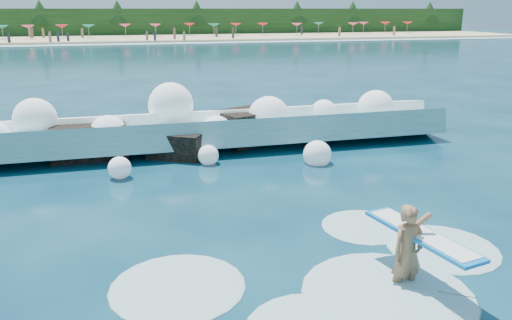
# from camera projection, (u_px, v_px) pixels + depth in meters

# --- Properties ---
(ground) EXTENTS (200.00, 200.00, 0.00)m
(ground) POSITION_uv_depth(u_px,v_px,m) (214.00, 242.00, 11.03)
(ground) COLOR #07253B
(ground) RESTS_ON ground
(beach) EXTENTS (140.00, 20.00, 0.40)m
(beach) POSITION_uv_depth(u_px,v_px,m) (129.00, 39.00, 83.06)
(beach) COLOR tan
(beach) RESTS_ON ground
(wet_band) EXTENTS (140.00, 5.00, 0.08)m
(wet_band) POSITION_uv_depth(u_px,v_px,m) (131.00, 44.00, 72.94)
(wet_band) COLOR silver
(wet_band) RESTS_ON ground
(treeline) EXTENTS (140.00, 4.00, 5.00)m
(treeline) POSITION_uv_depth(u_px,v_px,m) (127.00, 23.00, 91.64)
(treeline) COLOR black
(treeline) RESTS_ON ground
(breaking_wave) EXTENTS (19.22, 2.94, 1.66)m
(breaking_wave) POSITION_uv_depth(u_px,v_px,m) (193.00, 133.00, 18.37)
(breaking_wave) COLOR teal
(breaking_wave) RESTS_ON ground
(rock_cluster) EXTENTS (8.27, 3.49, 1.45)m
(rock_cluster) POSITION_uv_depth(u_px,v_px,m) (166.00, 138.00, 18.02)
(rock_cluster) COLOR black
(rock_cluster) RESTS_ON ground
(surfer_with_board) EXTENTS (1.18, 3.02, 1.88)m
(surfer_with_board) POSITION_uv_depth(u_px,v_px,m) (411.00, 249.00, 9.21)
(surfer_with_board) COLOR #8E6442
(surfer_with_board) RESTS_ON ground
(wave_spray) EXTENTS (15.30, 4.90, 2.54)m
(wave_spray) POSITION_uv_depth(u_px,v_px,m) (202.00, 119.00, 18.16)
(wave_spray) COLOR white
(wave_spray) RESTS_ON ground
(surf_foam) EXTENTS (9.28, 5.65, 0.16)m
(surf_foam) POSITION_uv_depth(u_px,v_px,m) (356.00, 280.00, 9.48)
(surf_foam) COLOR silver
(surf_foam) RESTS_ON ground
(beach_umbrellas) EXTENTS (111.70, 6.85, 0.50)m
(beach_umbrellas) POSITION_uv_depth(u_px,v_px,m) (125.00, 26.00, 83.94)
(beach_umbrellas) COLOR red
(beach_umbrellas) RESTS_ON ground
(beachgoers) EXTENTS (102.35, 12.96, 1.93)m
(beachgoers) POSITION_uv_depth(u_px,v_px,m) (150.00, 33.00, 81.92)
(beachgoers) COLOR #3F332D
(beachgoers) RESTS_ON ground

